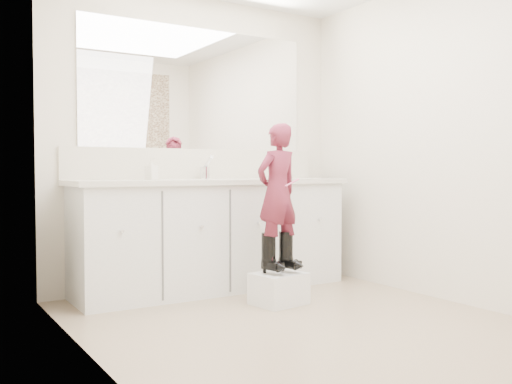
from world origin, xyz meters
TOP-DOWN VIEW (x-y plane):
  - floor at (0.00, 0.00)m, footprint 3.00×3.00m
  - wall_back at (0.00, 1.50)m, footprint 2.60×0.00m
  - wall_left at (-1.30, 0.00)m, footprint 0.00×3.00m
  - wall_right at (1.30, 0.00)m, footprint 0.00×3.00m
  - vanity_cabinet at (0.00, 1.23)m, footprint 2.20×0.55m
  - countertop at (0.00, 1.21)m, footprint 2.28×0.58m
  - backsplash at (0.00, 1.49)m, footprint 2.28×0.03m
  - mirror at (0.00, 1.49)m, footprint 2.00×0.02m
  - faucet at (0.00, 1.38)m, footprint 0.08×0.08m
  - cup at (0.50, 1.25)m, footprint 0.10×0.10m
  - soap_bottle at (-0.50, 1.28)m, footprint 0.10×0.10m
  - step_stool at (0.17, 0.54)m, footprint 0.39×0.34m
  - boot_left at (0.10, 0.56)m, footprint 0.14×0.21m
  - boot_right at (0.25, 0.56)m, footprint 0.14×0.21m
  - toddler at (0.17, 0.56)m, footprint 0.39×0.28m
  - toothbrush at (0.24, 0.48)m, footprint 0.14×0.03m

SIDE VIEW (x-z plane):
  - floor at x=0.00m, z-range 0.00..0.00m
  - step_stool at x=0.17m, z-range 0.00..0.22m
  - boot_left at x=0.10m, z-range 0.22..0.52m
  - boot_right at x=0.25m, z-range 0.22..0.52m
  - vanity_cabinet at x=0.00m, z-range 0.00..0.85m
  - toddler at x=0.17m, z-range 0.32..1.30m
  - countertop at x=0.00m, z-range 0.85..0.89m
  - toothbrush at x=0.24m, z-range 0.85..0.90m
  - cup at x=0.50m, z-range 0.89..0.97m
  - faucet at x=0.00m, z-range 0.89..0.99m
  - soap_bottle at x=-0.50m, z-range 0.89..1.05m
  - backsplash at x=0.00m, z-range 0.89..1.14m
  - wall_back at x=0.00m, z-range -0.10..2.50m
  - wall_left at x=-1.30m, z-range -0.30..2.70m
  - wall_right at x=1.30m, z-range -0.30..2.70m
  - mirror at x=0.00m, z-range 1.14..2.14m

